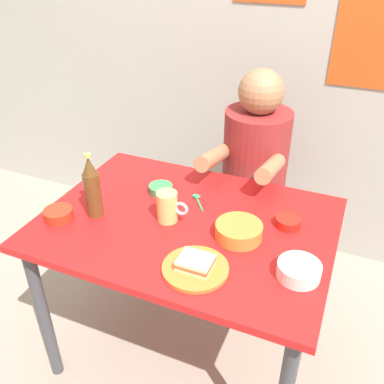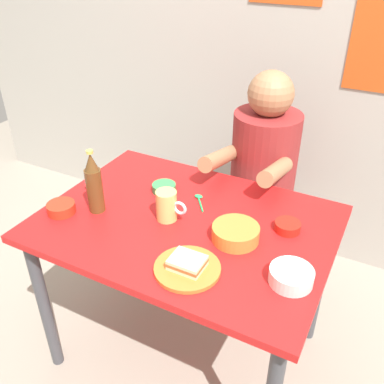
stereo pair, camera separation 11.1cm
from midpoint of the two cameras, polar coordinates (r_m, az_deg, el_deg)
ground_plane at (r=2.14m, az=0.91°, el=-20.22°), size 6.00×6.00×0.00m
wall_back at (r=2.34m, az=13.86°, el=21.51°), size 4.40×0.09×2.60m
dining_table at (r=1.68m, az=1.10°, el=-6.48°), size 1.10×0.80×0.74m
stool at (r=2.30m, az=10.22°, el=-4.27°), size 0.34×0.34×0.45m
person_seated at (r=2.08m, az=11.20°, el=4.91°), size 0.33×0.56×0.72m
plate_orange at (r=1.40m, az=1.66°, el=-10.33°), size 0.22×0.22×0.01m
sandwich at (r=1.38m, az=1.68°, el=-9.56°), size 0.11×0.09×0.04m
beer_mug at (r=1.59m, az=-1.40°, el=-1.89°), size 0.13×0.08×0.12m
beer_bottle at (r=1.64m, az=-11.22°, el=1.01°), size 0.06×0.06×0.26m
rice_bowl_white at (r=1.39m, az=15.52°, el=-10.87°), size 0.14×0.14×0.05m
soup_bowl_orange at (r=1.52m, az=7.99°, el=-5.49°), size 0.17×0.17×0.05m
sambal_bowl_red at (r=1.61m, az=14.71°, el=-4.51°), size 0.10×0.10×0.03m
sauce_bowl_chili at (r=1.71m, az=-15.50°, el=-2.08°), size 0.11×0.11×0.04m
dip_bowl_green at (r=1.79m, az=-2.03°, el=0.58°), size 0.10×0.10×0.03m
spoon at (r=1.73m, az=2.84°, el=-1.04°), size 0.09×0.10×0.01m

